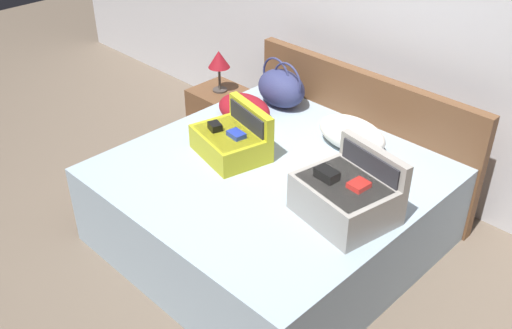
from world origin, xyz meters
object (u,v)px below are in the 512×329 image
hard_case_medium (232,140)px  nightstand (221,116)px  pillow_near_headboard (352,134)px  duffel_bag (281,88)px  bed (271,206)px  hard_case_large (346,195)px  pillow_center_head (244,109)px  table_lamp (219,61)px

hard_case_medium → nightstand: bearing=155.0°
pillow_near_headboard → nightstand: size_ratio=1.03×
duffel_bag → bed: bearing=-51.1°
bed → nightstand: bed is taller
duffel_bag → nightstand: size_ratio=0.89×
hard_case_large → pillow_center_head: bearing=172.7°
hard_case_medium → duffel_bag: (-0.25, 0.74, 0.04)m
table_lamp → pillow_center_head: bearing=-27.6°
bed → pillow_near_headboard: (0.19, 0.56, 0.39)m
hard_case_medium → table_lamp: bearing=155.0°
hard_case_large → pillow_center_head: 1.25m
hard_case_medium → pillow_near_headboard: bearing=63.8°
bed → duffel_bag: bearing=128.9°
pillow_center_head → nightstand: size_ratio=0.89×
duffel_bag → hard_case_medium: bearing=-71.3°
bed → duffel_bag: duffel_bag is taller
hard_case_large → pillow_near_headboard: (-0.42, 0.61, -0.03)m
bed → pillow_center_head: size_ratio=4.32×
pillow_near_headboard → hard_case_large: bearing=-55.5°
hard_case_large → nightstand: (-1.81, 0.71, -0.46)m
hard_case_large → duffel_bag: bearing=158.0°
duffel_bag → pillow_near_headboard: 0.76m
hard_case_medium → pillow_center_head: hard_case_medium is taller
hard_case_large → hard_case_medium: size_ratio=1.06×
pillow_center_head → nightstand: bearing=152.4°
bed → hard_case_large: 0.74m
pillow_center_head → nightstand: (-0.62, 0.32, -0.41)m
hard_case_large → hard_case_medium: 0.92m
table_lamp → duffel_bag: bearing=3.7°
bed → table_lamp: table_lamp is taller
hard_case_medium → nightstand: 1.21m
hard_case_medium → nightstand: hard_case_medium is taller
nightstand → table_lamp: size_ratio=1.38×
hard_case_medium → pillow_near_headboard: 0.79m
hard_case_medium → duffel_bag: bearing=121.9°
hard_case_medium → nightstand: (-0.89, 0.70, -0.43)m
table_lamp → nightstand: bearing=0.0°
hard_case_medium → pillow_center_head: bearing=139.0°
duffel_bag → pillow_center_head: (-0.02, -0.37, -0.05)m
bed → hard_case_medium: 0.50m
pillow_center_head → pillow_near_headboard: bearing=16.7°
duffel_bag → table_lamp: duffel_bag is taller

